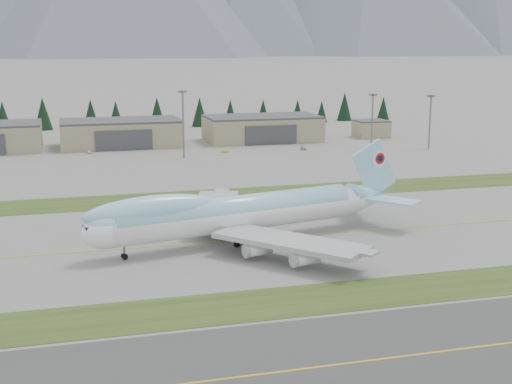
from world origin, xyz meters
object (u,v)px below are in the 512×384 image
object	(u,v)px
service_vehicle_b	(225,152)
boeing_747_freighter	(237,213)
service_vehicle_a	(89,153)
hangar_right	(262,128)
hangar_center	(121,133)
service_vehicle_c	(304,150)

from	to	relation	value
service_vehicle_b	boeing_747_freighter	bearing A→B (deg)	175.61
boeing_747_freighter	service_vehicle_a	size ratio (longest dim) A/B	24.26
boeing_747_freighter	hangar_right	xyz separation A→B (m)	(48.63, 151.63, -1.19)
boeing_747_freighter	service_vehicle_b	world-z (taller)	boeing_747_freighter
hangar_center	hangar_right	distance (m)	60.00
boeing_747_freighter	hangar_right	bearing A→B (deg)	59.55
hangar_center	boeing_747_freighter	bearing A→B (deg)	-85.71
hangar_center	service_vehicle_c	size ratio (longest dim) A/B	10.37
hangar_center	service_vehicle_a	distance (m)	22.31
service_vehicle_c	service_vehicle_b	bearing A→B (deg)	-168.76
boeing_747_freighter	service_vehicle_c	size ratio (longest dim) A/B	16.43
hangar_center	service_vehicle_b	size ratio (longest dim) A/B	14.98
boeing_747_freighter	hangar_center	world-z (taller)	boeing_747_freighter
hangar_center	service_vehicle_b	bearing A→B (deg)	-37.32
service_vehicle_b	service_vehicle_c	xyz separation A→B (m)	(31.55, -0.92, 0.00)
service_vehicle_b	service_vehicle_c	distance (m)	31.57
boeing_747_freighter	service_vehicle_c	distance (m)	135.31
hangar_center	service_vehicle_a	xyz separation A→B (m)	(-13.71, -16.75, -5.39)
service_vehicle_a	service_vehicle_c	size ratio (longest dim) A/B	0.68
hangar_center	service_vehicle_b	distance (m)	47.00
boeing_747_freighter	hangar_center	bearing A→B (deg)	81.62
service_vehicle_c	hangar_right	bearing A→B (deg)	119.46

